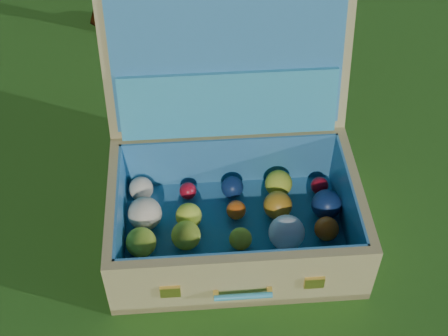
% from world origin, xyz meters
% --- Properties ---
extents(ground, '(60.00, 60.00, 0.00)m').
position_xyz_m(ground, '(0.00, 0.00, 0.00)').
color(ground, '#215114').
rests_on(ground, ground).
extents(suitcase, '(0.71, 0.66, 0.57)m').
position_xyz_m(suitcase, '(0.17, -0.10, 0.16)').
color(suitcase, tan).
rests_on(suitcase, ground).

